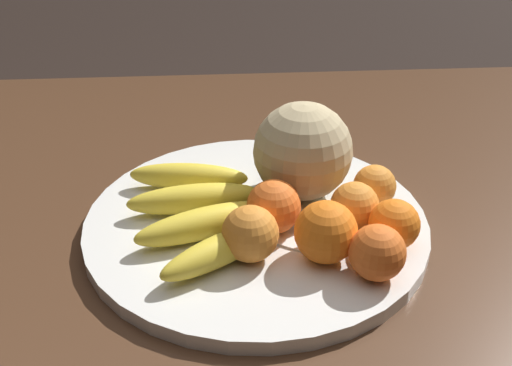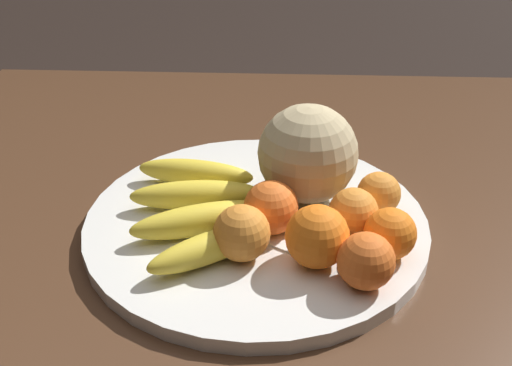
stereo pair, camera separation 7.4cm
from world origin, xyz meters
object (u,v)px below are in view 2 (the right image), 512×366
(orange_mid_center, at_px, (353,212))
(orange_side_extra, at_px, (379,193))
(kitchen_table, at_px, (308,264))
(orange_front_left, at_px, (390,234))
(orange_back_right, at_px, (271,208))
(banana_bunch, at_px, (201,206))
(melon, at_px, (308,154))
(fruit_bowl, at_px, (256,222))
(orange_top_small, at_px, (366,261))
(orange_front_right, at_px, (316,236))
(orange_back_left, at_px, (242,233))
(produce_tag, at_px, (289,245))

(orange_mid_center, xyz_separation_m, orange_side_extra, (-0.04, -0.05, -0.00))
(kitchen_table, relative_size, orange_front_left, 21.26)
(orange_mid_center, height_order, orange_back_right, orange_back_right)
(kitchen_table, bearing_deg, banana_bunch, 20.69)
(melon, bearing_deg, fruit_bowl, 38.13)
(orange_top_small, bearing_deg, orange_front_left, -122.20)
(fruit_bowl, height_order, orange_front_right, orange_front_right)
(kitchen_table, relative_size, banana_bunch, 5.04)
(melon, distance_m, orange_front_left, 0.16)
(orange_front_right, height_order, orange_back_left, orange_front_right)
(orange_front_left, xyz_separation_m, orange_mid_center, (0.04, -0.04, -0.00))
(banana_bunch, xyz_separation_m, produce_tag, (-0.11, 0.05, -0.02))
(orange_back_right, bearing_deg, banana_bunch, -12.95)
(fruit_bowl, distance_m, orange_mid_center, 0.13)
(melon, relative_size, orange_mid_center, 2.16)
(fruit_bowl, bearing_deg, produce_tag, 124.17)
(orange_mid_center, relative_size, orange_back_right, 0.90)
(melon, xyz_separation_m, banana_bunch, (0.13, 0.06, -0.05))
(fruit_bowl, height_order, banana_bunch, banana_bunch)
(banana_bunch, relative_size, orange_back_left, 3.87)
(fruit_bowl, height_order, melon, melon)
(orange_back_left, xyz_separation_m, orange_side_extra, (-0.17, -0.10, -0.01))
(orange_front_right, bearing_deg, banana_bunch, -30.18)
(banana_bunch, bearing_deg, orange_front_right, 136.76)
(kitchen_table, bearing_deg, orange_side_extra, 162.60)
(produce_tag, bearing_deg, banana_bunch, 6.61)
(fruit_bowl, relative_size, orange_mid_center, 7.22)
(fruit_bowl, bearing_deg, banana_bunch, 7.72)
(kitchen_table, distance_m, orange_side_extra, 0.16)
(fruit_bowl, bearing_deg, orange_back_right, 123.48)
(orange_mid_center, bearing_deg, banana_bunch, -6.43)
(banana_bunch, height_order, orange_top_small, orange_top_small)
(orange_back_left, xyz_separation_m, produce_tag, (-0.05, -0.02, -0.03))
(kitchen_table, xyz_separation_m, fruit_bowl, (0.07, 0.04, 0.10))
(banana_bunch, height_order, orange_mid_center, orange_mid_center)
(kitchen_table, xyz_separation_m, orange_mid_center, (-0.05, 0.07, 0.14))
(fruit_bowl, xyz_separation_m, produce_tag, (-0.04, 0.06, 0.01))
(fruit_bowl, bearing_deg, orange_front_right, 128.17)
(orange_top_small, xyz_separation_m, orange_side_extra, (-0.03, -0.14, -0.00))
(orange_mid_center, bearing_deg, orange_back_right, -0.50)
(fruit_bowl, relative_size, orange_front_left, 7.20)
(orange_front_right, distance_m, orange_top_small, 0.06)
(orange_side_extra, bearing_deg, orange_front_left, 90.52)
(orange_front_right, bearing_deg, melon, -87.42)
(melon, xyz_separation_m, orange_mid_center, (-0.05, 0.08, -0.04))
(orange_mid_center, bearing_deg, orange_back_left, 21.87)
(kitchen_table, distance_m, orange_front_right, 0.20)
(orange_back_left, xyz_separation_m, orange_back_right, (-0.03, -0.05, 0.00))
(orange_front_left, xyz_separation_m, orange_back_right, (0.14, -0.04, 0.00))
(fruit_bowl, xyz_separation_m, orange_front_right, (-0.07, 0.09, 0.04))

